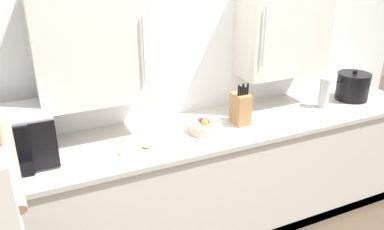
{
  "coord_description": "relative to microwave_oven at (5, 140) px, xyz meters",
  "views": [
    {
      "loc": [
        -1.22,
        -1.52,
        2.18
      ],
      "look_at": [
        -0.15,
        0.79,
        1.08
      ],
      "focal_mm": 36.77,
      "sensor_mm": 36.0,
      "label": 1
    }
  ],
  "objects": [
    {
      "name": "thermos_flask",
      "position": [
        2.42,
        -0.08,
        -0.04
      ],
      "size": [
        0.09,
        0.09,
        0.25
      ],
      "color": "#B7BABF",
      "rests_on": "counter_unit"
    },
    {
      "name": "counter_unit",
      "position": [
        1.36,
        -0.04,
        -0.63
      ],
      "size": [
        3.73,
        0.72,
        0.93
      ],
      "color": "beige",
      "rests_on": "ground_plane"
    },
    {
      "name": "fruit_bowl",
      "position": [
        1.31,
        -0.09,
        -0.12
      ],
      "size": [
        0.24,
        0.24,
        0.1
      ],
      "color": "beige",
      "rests_on": "counter_unit"
    },
    {
      "name": "wooden_spoon",
      "position": [
        0.77,
        -0.11,
        -0.16
      ],
      "size": [
        0.24,
        0.22,
        0.02
      ],
      "color": "tan",
      "rests_on": "counter_unit"
    },
    {
      "name": "knife_block",
      "position": [
        1.62,
        -0.07,
        -0.05
      ],
      "size": [
        0.11,
        0.15,
        0.32
      ],
      "color": "#A37547",
      "rests_on": "counter_unit"
    },
    {
      "name": "microwave_oven",
      "position": [
        0.0,
        0.0,
        0.0
      ],
      "size": [
        0.52,
        0.41,
        0.34
      ],
      "color": "#B7BABF",
      "rests_on": "counter_unit"
    },
    {
      "name": "stock_pot",
      "position": [
        2.78,
        -0.04,
        -0.05
      ],
      "size": [
        0.38,
        0.28,
        0.27
      ],
      "color": "black",
      "rests_on": "counter_unit"
    },
    {
      "name": "back_wall_tiled",
      "position": [
        1.36,
        0.31,
        0.35
      ],
      "size": [
        4.37,
        0.44,
        2.83
      ],
      "color": "white",
      "rests_on": "ground_plane"
    }
  ]
}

